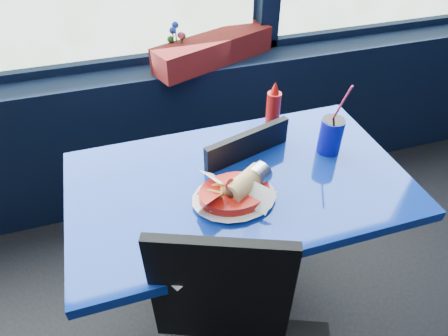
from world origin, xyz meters
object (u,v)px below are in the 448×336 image
(near_table, at_px, (238,215))
(planter_box, at_px, (214,50))
(soda_cup, at_px, (331,135))
(flower_vase, at_px, (178,54))
(ketchup_bottle, at_px, (273,108))
(chair_near_back, at_px, (243,185))
(food_basket, at_px, (236,192))

(near_table, bearing_deg, planter_box, 79.84)
(soda_cup, bearing_deg, flower_vase, 118.59)
(ketchup_bottle, height_order, soda_cup, soda_cup)
(chair_near_back, distance_m, food_basket, 0.45)
(flower_vase, distance_m, soda_cup, 0.88)
(food_basket, distance_m, soda_cup, 0.46)
(chair_near_back, height_order, planter_box, planter_box)
(chair_near_back, height_order, ketchup_bottle, ketchup_bottle)
(near_table, distance_m, food_basket, 0.24)
(flower_vase, xyz_separation_m, food_basket, (-0.01, -0.92, -0.08))
(planter_box, bearing_deg, ketchup_bottle, -102.19)
(chair_near_back, height_order, soda_cup, soda_cup)
(near_table, relative_size, planter_box, 1.87)
(near_table, height_order, planter_box, planter_box)
(planter_box, height_order, soda_cup, soda_cup)
(planter_box, bearing_deg, chair_near_back, -115.15)
(flower_vase, distance_m, ketchup_bottle, 0.62)
(planter_box, relative_size, food_basket, 2.31)
(planter_box, bearing_deg, soda_cup, -94.01)
(food_basket, height_order, ketchup_bottle, ketchup_bottle)
(flower_vase, bearing_deg, planter_box, 2.43)
(flower_vase, relative_size, ketchup_bottle, 1.03)
(food_basket, bearing_deg, chair_near_back, 57.72)
(chair_near_back, height_order, flower_vase, flower_vase)
(planter_box, xyz_separation_m, flower_vase, (-0.18, -0.01, 0.00))
(near_table, distance_m, planter_box, 0.90)
(near_table, bearing_deg, flower_vase, 92.22)
(near_table, bearing_deg, food_basket, -116.01)
(chair_near_back, distance_m, ketchup_bottle, 0.38)
(ketchup_bottle, bearing_deg, food_basket, -127.93)
(food_basket, height_order, soda_cup, soda_cup)
(near_table, bearing_deg, chair_near_back, 65.22)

